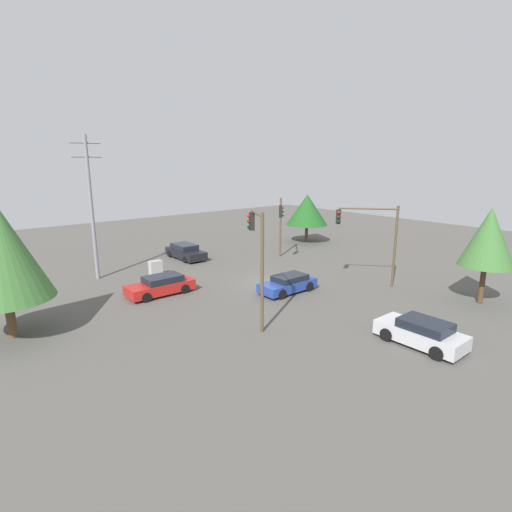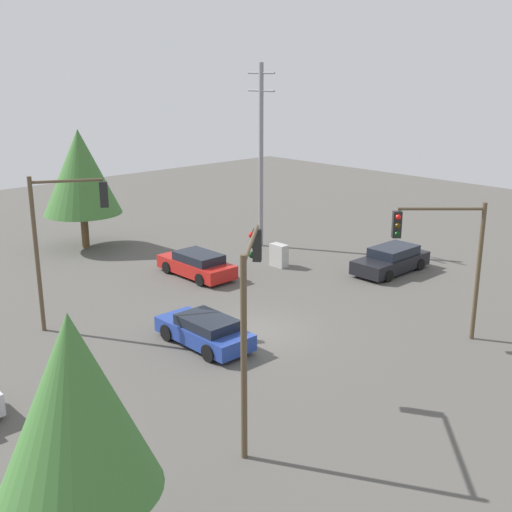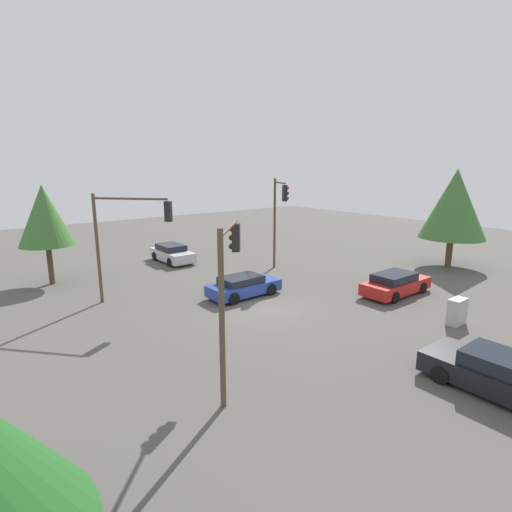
{
  "view_description": "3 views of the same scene",
  "coord_description": "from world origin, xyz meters",
  "px_view_note": "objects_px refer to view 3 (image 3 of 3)",
  "views": [
    {
      "loc": [
        -19.44,
        -21.86,
        9.14
      ],
      "look_at": [
        -0.95,
        0.59,
        2.18
      ],
      "focal_mm": 28.0,
      "sensor_mm": 36.0,
      "label": 1
    },
    {
      "loc": [
        18.25,
        -17.1,
        10.66
      ],
      "look_at": [
        -1.28,
        1.26,
        2.81
      ],
      "focal_mm": 45.0,
      "sensor_mm": 36.0,
      "label": 2
    },
    {
      "loc": [
        12.78,
        15.51,
        7.43
      ],
      "look_at": [
        -0.52,
        -1.31,
        2.58
      ],
      "focal_mm": 28.0,
      "sensor_mm": 36.0,
      "label": 3
    }
  ],
  "objects_px": {
    "sedan_dark": "(501,375)",
    "traffic_signal_cross": "(126,229)",
    "sedan_silver": "(172,253)",
    "sedan_blue": "(243,286)",
    "traffic_signal_main": "(279,210)",
    "sedan_red": "(395,284)",
    "traffic_signal_aux": "(228,275)",
    "electrical_cabinet": "(457,312)"
  },
  "relations": [
    {
      "from": "traffic_signal_aux",
      "to": "electrical_cabinet",
      "type": "bearing_deg",
      "value": -58.57
    },
    {
      "from": "sedan_blue",
      "to": "electrical_cabinet",
      "type": "xyz_separation_m",
      "value": [
        -5.49,
        9.73,
        0.02
      ]
    },
    {
      "from": "sedan_dark",
      "to": "traffic_signal_aux",
      "type": "distance_m",
      "value": 9.61
    },
    {
      "from": "sedan_red",
      "to": "traffic_signal_cross",
      "type": "xyz_separation_m",
      "value": [
        12.88,
        -8.05,
        3.52
      ]
    },
    {
      "from": "traffic_signal_aux",
      "to": "sedan_red",
      "type": "bearing_deg",
      "value": -38.09
    },
    {
      "from": "sedan_red",
      "to": "electrical_cabinet",
      "type": "xyz_separation_m",
      "value": [
        1.75,
        4.43,
        -0.01
      ]
    },
    {
      "from": "sedan_red",
      "to": "traffic_signal_cross",
      "type": "height_order",
      "value": "traffic_signal_cross"
    },
    {
      "from": "traffic_signal_cross",
      "to": "traffic_signal_aux",
      "type": "height_order",
      "value": "traffic_signal_cross"
    },
    {
      "from": "sedan_red",
      "to": "traffic_signal_aux",
      "type": "xyz_separation_m",
      "value": [
        13.27,
        2.04,
        3.26
      ]
    },
    {
      "from": "traffic_signal_main",
      "to": "sedan_red",
      "type": "bearing_deg",
      "value": 40.7
    },
    {
      "from": "sedan_dark",
      "to": "sedan_silver",
      "type": "bearing_deg",
      "value": 89.76
    },
    {
      "from": "traffic_signal_main",
      "to": "sedan_blue",
      "type": "bearing_deg",
      "value": -32.54
    },
    {
      "from": "sedan_blue",
      "to": "electrical_cabinet",
      "type": "bearing_deg",
      "value": 29.42
    },
    {
      "from": "traffic_signal_cross",
      "to": "electrical_cabinet",
      "type": "xyz_separation_m",
      "value": [
        -11.14,
        12.49,
        -3.53
      ]
    },
    {
      "from": "sedan_dark",
      "to": "electrical_cabinet",
      "type": "xyz_separation_m",
      "value": [
        -4.89,
        -3.76,
        -0.03
      ]
    },
    {
      "from": "sedan_red",
      "to": "electrical_cabinet",
      "type": "relative_size",
      "value": 3.64
    },
    {
      "from": "sedan_dark",
      "to": "sedan_blue",
      "type": "relative_size",
      "value": 1.1
    },
    {
      "from": "sedan_red",
      "to": "traffic_signal_aux",
      "type": "relative_size",
      "value": 0.82
    },
    {
      "from": "electrical_cabinet",
      "to": "sedan_dark",
      "type": "bearing_deg",
      "value": 37.57
    },
    {
      "from": "sedan_blue",
      "to": "traffic_signal_cross",
      "type": "distance_m",
      "value": 7.22
    },
    {
      "from": "traffic_signal_cross",
      "to": "traffic_signal_aux",
      "type": "xyz_separation_m",
      "value": [
        0.39,
        10.09,
        -0.26
      ]
    },
    {
      "from": "sedan_red",
      "to": "sedan_dark",
      "type": "height_order",
      "value": "sedan_dark"
    },
    {
      "from": "sedan_silver",
      "to": "electrical_cabinet",
      "type": "distance_m",
      "value": 20.68
    },
    {
      "from": "sedan_red",
      "to": "sedan_blue",
      "type": "xyz_separation_m",
      "value": [
        7.23,
        -5.29,
        -0.03
      ]
    },
    {
      "from": "sedan_red",
      "to": "sedan_blue",
      "type": "height_order",
      "value": "sedan_red"
    },
    {
      "from": "sedan_blue",
      "to": "traffic_signal_aux",
      "type": "xyz_separation_m",
      "value": [
        6.04,
        7.33,
        3.29
      ]
    },
    {
      "from": "sedan_blue",
      "to": "traffic_signal_cross",
      "type": "xyz_separation_m",
      "value": [
        5.65,
        -2.76,
        3.55
      ]
    },
    {
      "from": "sedan_silver",
      "to": "traffic_signal_cross",
      "type": "xyz_separation_m",
      "value": [
        6.35,
        7.63,
        3.49
      ]
    },
    {
      "from": "sedan_red",
      "to": "traffic_signal_aux",
      "type": "height_order",
      "value": "traffic_signal_aux"
    },
    {
      "from": "sedan_red",
      "to": "sedan_dark",
      "type": "bearing_deg",
      "value": -38.99
    },
    {
      "from": "traffic_signal_aux",
      "to": "electrical_cabinet",
      "type": "xyz_separation_m",
      "value": [
        -11.52,
        2.4,
        -3.27
      ]
    },
    {
      "from": "sedan_dark",
      "to": "traffic_signal_cross",
      "type": "distance_m",
      "value": 17.75
    },
    {
      "from": "sedan_blue",
      "to": "traffic_signal_aux",
      "type": "distance_m",
      "value": 10.05
    },
    {
      "from": "sedan_silver",
      "to": "sedan_blue",
      "type": "bearing_deg",
      "value": 86.16
    },
    {
      "from": "traffic_signal_main",
      "to": "traffic_signal_aux",
      "type": "height_order",
      "value": "traffic_signal_main"
    },
    {
      "from": "sedan_red",
      "to": "sedan_silver",
      "type": "relative_size",
      "value": 1.08
    },
    {
      "from": "sedan_silver",
      "to": "traffic_signal_aux",
      "type": "xyz_separation_m",
      "value": [
        6.74,
        17.72,
        3.23
      ]
    },
    {
      "from": "sedan_blue",
      "to": "traffic_signal_main",
      "type": "distance_m",
      "value": 7.23
    },
    {
      "from": "sedan_silver",
      "to": "traffic_signal_aux",
      "type": "bearing_deg",
      "value": 69.19
    },
    {
      "from": "sedan_blue",
      "to": "electrical_cabinet",
      "type": "relative_size",
      "value": 3.38
    },
    {
      "from": "sedan_dark",
      "to": "electrical_cabinet",
      "type": "relative_size",
      "value": 3.71
    },
    {
      "from": "sedan_dark",
      "to": "traffic_signal_cross",
      "type": "bearing_deg",
      "value": 111.05
    }
  ]
}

